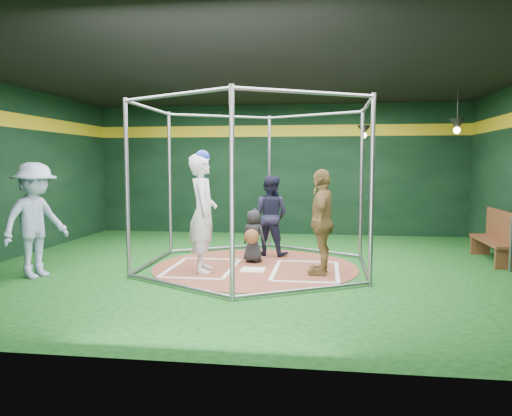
# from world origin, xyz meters

# --- Properties ---
(room_shell) EXTENTS (10.10, 9.10, 3.53)m
(room_shell) POSITION_xyz_m (0.00, 0.01, 1.75)
(room_shell) COLOR #0D3D10
(room_shell) RESTS_ON ground
(clay_disc) EXTENTS (3.80, 3.80, 0.01)m
(clay_disc) POSITION_xyz_m (0.00, 0.00, 0.01)
(clay_disc) COLOR brown
(clay_disc) RESTS_ON ground
(home_plate) EXTENTS (0.43, 0.43, 0.01)m
(home_plate) POSITION_xyz_m (0.00, -0.30, 0.02)
(home_plate) COLOR white
(home_plate) RESTS_ON clay_disc
(batter_box_left) EXTENTS (1.17, 1.77, 0.01)m
(batter_box_left) POSITION_xyz_m (-0.95, -0.25, 0.02)
(batter_box_left) COLOR white
(batter_box_left) RESTS_ON clay_disc
(batter_box_right) EXTENTS (1.17, 1.77, 0.01)m
(batter_box_right) POSITION_xyz_m (0.95, -0.25, 0.02)
(batter_box_right) COLOR white
(batter_box_right) RESTS_ON clay_disc
(batting_cage) EXTENTS (4.05, 4.67, 3.00)m
(batting_cage) POSITION_xyz_m (-0.00, -0.00, 1.50)
(batting_cage) COLOR gray
(batting_cage) RESTS_ON ground
(pendant_lamp_near) EXTENTS (0.34, 0.34, 0.90)m
(pendant_lamp_near) POSITION_xyz_m (2.20, 3.60, 2.74)
(pendant_lamp_near) COLOR black
(pendant_lamp_near) RESTS_ON room_shell
(pendant_lamp_far) EXTENTS (0.34, 0.34, 0.90)m
(pendant_lamp_far) POSITION_xyz_m (4.00, 2.00, 2.74)
(pendant_lamp_far) COLOR black
(pendant_lamp_far) RESTS_ON room_shell
(batter_figure) EXTENTS (0.65, 0.85, 2.15)m
(batter_figure) POSITION_xyz_m (-0.86, -0.54, 1.07)
(batter_figure) COLOR silver
(batter_figure) RESTS_ON clay_disc
(visitor_leopard) EXTENTS (0.54, 1.10, 1.82)m
(visitor_leopard) POSITION_xyz_m (1.22, -0.42, 0.92)
(visitor_leopard) COLOR #A58546
(visitor_leopard) RESTS_ON clay_disc
(catcher_figure) EXTENTS (0.58, 0.63, 1.02)m
(catcher_figure) POSITION_xyz_m (-0.10, 0.40, 0.53)
(catcher_figure) COLOR black
(catcher_figure) RESTS_ON clay_disc
(umpire) EXTENTS (0.96, 0.84, 1.67)m
(umpire) POSITION_xyz_m (0.14, 1.23, 0.85)
(umpire) COLOR black
(umpire) RESTS_ON clay_disc
(bystander_blue) EXTENTS (1.10, 1.43, 1.95)m
(bystander_blue) POSITION_xyz_m (-3.57, -1.30, 0.97)
(bystander_blue) COLOR #8FA1BD
(bystander_blue) RESTS_ON ground
(dugout_bench) EXTENTS (0.40, 1.73, 1.01)m
(dugout_bench) POSITION_xyz_m (4.63, 1.21, 0.52)
(dugout_bench) COLOR brown
(dugout_bench) RESTS_ON ground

